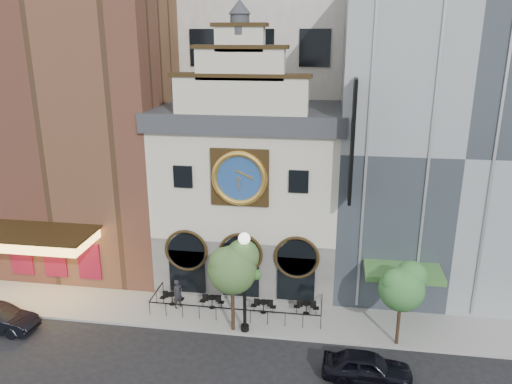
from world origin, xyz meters
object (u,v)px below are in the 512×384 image
object	(u,v)px
lamppost	(244,272)
tree_left	(233,266)
bistro_2	(263,306)
bistro_3	(306,307)
bistro_1	(212,301)
tree_right	(403,285)
bistro_0	(172,298)
pedestrian	(178,294)
car_right	(367,367)

from	to	relation	value
lamppost	tree_left	world-z (taller)	lamppost
bistro_2	bistro_3	size ratio (longest dim) A/B	1.00
bistro_1	bistro_3	size ratio (longest dim) A/B	1.00
lamppost	tree_right	distance (m)	8.78
bistro_0	tree_left	size ratio (longest dim) A/B	0.28
bistro_1	pedestrian	distance (m)	2.23
car_right	tree_left	bearing A→B (deg)	68.67
pedestrian	car_right	bearing A→B (deg)	-77.95
bistro_0	bistro_3	distance (m)	8.67
bistro_0	car_right	bearing A→B (deg)	-24.55
bistro_0	car_right	size ratio (longest dim) A/B	0.35
tree_left	lamppost	bearing A→B (deg)	-3.17
bistro_1	bistro_3	distance (m)	6.01
bistro_3	tree_right	xyz separation A→B (m)	(5.28, -2.37, 3.19)
bistro_2	car_right	bearing A→B (deg)	-41.73
bistro_3	pedestrian	distance (m)	8.20
bistro_3	pedestrian	xyz separation A→B (m)	(-8.17, -0.44, 0.49)
bistro_0	lamppost	xyz separation A→B (m)	(5.18, -2.23, 3.39)
bistro_2	bistro_1	bearing A→B (deg)	178.70
bistro_0	bistro_2	world-z (taller)	same
car_right	pedestrian	xyz separation A→B (m)	(-11.55, 5.23, 0.34)
bistro_1	tree_left	world-z (taller)	tree_left
bistro_2	lamppost	distance (m)	4.08
car_right	tree_right	size ratio (longest dim) A/B	0.91
tree_left	bistro_0	bearing A→B (deg)	154.07
bistro_3	pedestrian	bearing A→B (deg)	-176.93
bistro_1	car_right	bearing A→B (deg)	-30.26
tree_right	tree_left	bearing A→B (deg)	179.97
pedestrian	bistro_1	bearing A→B (deg)	-47.12
bistro_0	bistro_1	world-z (taller)	same
car_right	tree_left	size ratio (longest dim) A/B	0.80
bistro_0	pedestrian	world-z (taller)	pedestrian
bistro_0	pedestrian	xyz separation A→B (m)	(0.50, -0.27, 0.49)
tree_right	car_right	bearing A→B (deg)	-119.99
bistro_3	pedestrian	world-z (taller)	pedestrian
bistro_2	bistro_3	distance (m)	2.69
car_right	tree_right	xyz separation A→B (m)	(1.91, 3.30, 3.03)
tree_left	tree_right	distance (m)	9.45
bistro_1	car_right	xyz separation A→B (m)	(9.39, -5.48, 0.16)
bistro_3	tree_right	bearing A→B (deg)	-24.16
bistro_3	lamppost	world-z (taller)	lamppost
pedestrian	lamppost	bearing A→B (deg)	-76.34
bistro_1	car_right	size ratio (longest dim) A/B	0.35
bistro_2	pedestrian	bearing A→B (deg)	-178.23
lamppost	tree_left	xyz separation A→B (m)	(-0.66, 0.04, 0.28)
bistro_0	car_right	xyz separation A→B (m)	(12.05, -5.50, 0.16)
lamppost	tree_left	bearing A→B (deg)	171.72
tree_left	bistro_2	bearing A→B (deg)	54.89
bistro_2	tree_right	world-z (taller)	tree_right
bistro_3	lamppost	size ratio (longest dim) A/B	0.25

